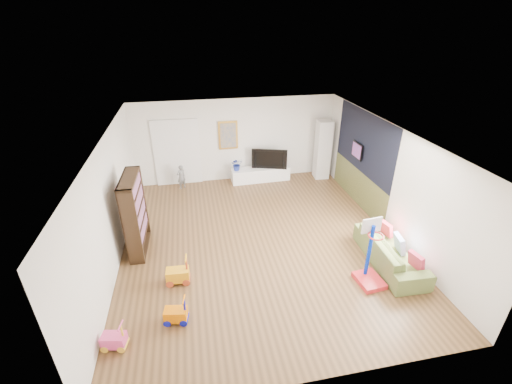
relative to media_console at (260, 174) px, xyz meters
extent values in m
cube|color=brown|center=(-0.75, -3.42, -0.23)|extent=(6.50, 7.50, 0.00)
cube|color=white|center=(-0.75, -3.42, 2.47)|extent=(6.50, 7.50, 0.00)
cube|color=silver|center=(-0.75, 0.33, 1.12)|extent=(6.50, 0.00, 2.70)
cube|color=silver|center=(-0.75, -7.17, 1.12)|extent=(6.50, 0.00, 2.70)
cube|color=white|center=(-4.00, -3.42, 1.12)|extent=(0.00, 7.50, 2.70)
cube|color=silver|center=(2.50, -3.42, 1.12)|extent=(0.00, 7.50, 2.70)
cube|color=black|center=(2.48, -2.02, 1.62)|extent=(0.01, 3.20, 1.70)
cube|color=brown|center=(2.48, -2.02, 0.27)|extent=(0.01, 3.20, 1.00)
cube|color=white|center=(-2.65, 0.29, 0.82)|extent=(1.45, 0.06, 2.10)
cube|color=gold|center=(-1.00, 0.29, 1.32)|extent=(0.62, 0.06, 0.92)
cube|color=#7F3F8C|center=(2.42, -1.82, 1.32)|extent=(0.04, 0.56, 0.46)
cube|color=white|center=(0.00, 0.00, 0.00)|extent=(1.96, 0.56, 0.45)
cube|color=silver|center=(2.09, -0.13, 0.76)|extent=(0.49, 0.49, 1.98)
cube|color=black|center=(-3.59, -3.15, 0.70)|extent=(0.37, 1.28, 1.86)
imported|color=olive|center=(1.92, -4.83, 0.08)|extent=(0.90, 2.12, 0.61)
cube|color=red|center=(1.18, -5.34, 0.50)|extent=(0.55, 0.65, 1.45)
cube|color=orange|center=(-2.71, -4.55, 0.08)|extent=(0.48, 0.31, 0.62)
cube|color=orange|center=(-2.74, -5.60, 0.04)|extent=(0.44, 0.32, 0.54)
cube|color=#E84286|center=(-3.74, -5.95, 0.03)|extent=(0.43, 0.31, 0.52)
imported|color=slate|center=(-2.60, -0.08, 0.17)|extent=(0.34, 0.31, 0.79)
imported|color=black|center=(0.31, 0.01, 0.56)|extent=(1.15, 0.49, 0.67)
imported|color=navy|center=(-0.79, -0.03, 0.43)|extent=(0.39, 0.35, 0.42)
cube|color=#B72A48|center=(2.12, -5.41, 0.25)|extent=(0.16, 0.37, 0.36)
cube|color=white|center=(2.12, -4.80, 0.25)|extent=(0.17, 0.41, 0.40)
cube|color=#D32D40|center=(2.14, -4.20, 0.25)|extent=(0.16, 0.36, 0.35)
camera|label=1|loc=(-2.20, -10.24, 4.71)|focal=24.00mm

